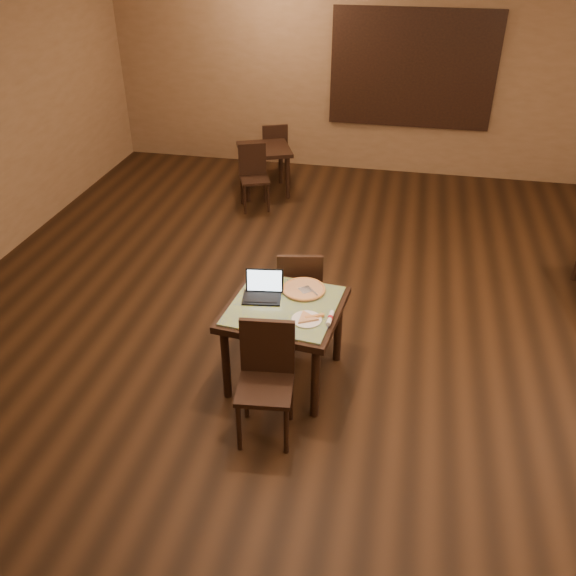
% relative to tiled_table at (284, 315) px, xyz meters
% --- Properties ---
extents(ground, '(10.00, 10.00, 0.00)m').
position_rel_tiled_table_xyz_m(ground, '(0.29, 0.17, -0.66)').
color(ground, black).
rests_on(ground, ground).
extents(wall_back, '(8.00, 0.02, 3.00)m').
position_rel_tiled_table_xyz_m(wall_back, '(0.29, 5.17, 0.84)').
color(wall_back, olive).
rests_on(wall_back, ground).
extents(ceiling, '(8.00, 10.00, 0.02)m').
position_rel_tiled_table_xyz_m(ceiling, '(0.29, 0.17, 2.34)').
color(ceiling, silver).
rests_on(ceiling, wall_back).
extents(mural, '(2.34, 0.05, 1.64)m').
position_rel_tiled_table_xyz_m(mural, '(0.79, 5.14, 0.89)').
color(mural, '#255C89').
rests_on(mural, wall_back).
extents(tiled_table, '(1.01, 1.01, 0.76)m').
position_rel_tiled_table_xyz_m(tiled_table, '(0.00, 0.00, 0.00)').
color(tiled_table, black).
rests_on(tiled_table, ground).
extents(chair_main_near, '(0.46, 0.46, 0.96)m').
position_rel_tiled_table_xyz_m(chair_main_near, '(-0.01, -0.62, -0.12)').
color(chair_main_near, black).
rests_on(chair_main_near, ground).
extents(chair_main_far, '(0.48, 0.48, 0.94)m').
position_rel_tiled_table_xyz_m(chair_main_far, '(0.02, 0.62, -0.13)').
color(chair_main_far, black).
rests_on(chair_main_far, ground).
extents(laptop, '(0.34, 0.29, 0.22)m').
position_rel_tiled_table_xyz_m(laptop, '(-0.20, 0.10, 0.16)').
color(laptop, black).
rests_on(laptop, tiled_table).
extents(plate, '(0.24, 0.24, 0.01)m').
position_rel_tiled_table_xyz_m(plate, '(0.22, -0.18, 0.11)').
color(plate, white).
rests_on(plate, tiled_table).
extents(pizza_slice, '(0.27, 0.27, 0.02)m').
position_rel_tiled_table_xyz_m(pizza_slice, '(0.22, -0.18, 0.13)').
color(pizza_slice, beige).
rests_on(pizza_slice, plate).
extents(pizza_pan, '(0.33, 0.33, 0.01)m').
position_rel_tiled_table_xyz_m(pizza_pan, '(0.12, 0.24, 0.11)').
color(pizza_pan, silver).
rests_on(pizza_pan, tiled_table).
extents(pizza_whole, '(0.37, 0.37, 0.03)m').
position_rel_tiled_table_xyz_m(pizza_whole, '(0.12, 0.24, 0.12)').
color(pizza_whole, beige).
rests_on(pizza_whole, pizza_pan).
extents(spatula, '(0.23, 0.25, 0.01)m').
position_rel_tiled_table_xyz_m(spatula, '(0.14, 0.22, 0.13)').
color(spatula, silver).
rests_on(spatula, pizza_whole).
extents(napkin_roll, '(0.04, 0.18, 0.04)m').
position_rel_tiled_table_xyz_m(napkin_roll, '(0.40, -0.14, 0.12)').
color(napkin_roll, white).
rests_on(napkin_roll, tiled_table).
extents(other_table_b, '(0.92, 0.92, 0.66)m').
position_rel_tiled_table_xyz_m(other_table_b, '(-1.12, 3.96, -0.11)').
color(other_table_b, black).
rests_on(other_table_b, ground).
extents(other_table_b_chair_near, '(0.48, 0.48, 0.86)m').
position_rel_tiled_table_xyz_m(other_table_b_chair_near, '(-1.15, 3.46, -0.18)').
color(other_table_b_chair_near, black).
rests_on(other_table_b_chair_near, ground).
extents(other_table_b_chair_far, '(0.48, 0.48, 0.86)m').
position_rel_tiled_table_xyz_m(other_table_b_chair_far, '(-1.10, 4.47, -0.18)').
color(other_table_b_chair_far, black).
rests_on(other_table_b_chair_far, ground).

